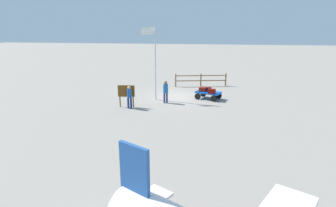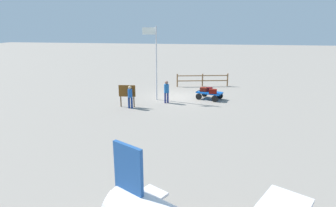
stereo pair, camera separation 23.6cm
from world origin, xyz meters
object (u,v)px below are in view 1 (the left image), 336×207
suitcase_grey (202,89)px  worker_trailing (166,90)px  luggage_cart (208,94)px  worker_lead (129,96)px  suitcase_maroon (208,89)px  flagpole (154,57)px  suitcase_navy (212,91)px  signboard (126,93)px

suitcase_grey → worker_trailing: 3.07m
luggage_cart → worker_lead: bearing=31.8°
suitcase_grey → suitcase_maroon: bearing=-148.9°
luggage_cart → worker_trailing: (3.06, 1.53, 0.54)m
suitcase_maroon → flagpole: 4.84m
suitcase_grey → worker_trailing: worker_trailing is taller
worker_lead → luggage_cart: bearing=-148.2°
suitcase_maroon → worker_trailing: size_ratio=0.33×
luggage_cart → suitcase_navy: 0.67m
flagpole → signboard: size_ratio=3.54×
suitcase_grey → suitcase_navy: bearing=140.8°
flagpole → signboard: (1.54, 2.20, -2.18)m
suitcase_maroon → worker_lead: bearing=34.3°
suitcase_navy → flagpole: bearing=3.0°
suitcase_navy → signboard: 6.34m
signboard → luggage_cart: bearing=-152.1°
suitcase_grey → signboard: 5.96m
worker_trailing → flagpole: 2.57m
worker_trailing → flagpole: (0.98, -0.78, 2.25)m
suitcase_navy → suitcase_grey: (0.71, -0.58, -0.01)m
suitcase_maroon → worker_lead: size_ratio=0.34×
suitcase_navy → worker_trailing: worker_trailing is taller
suitcase_navy → worker_lead: (5.54, 2.75, 0.15)m
suitcase_navy → flagpole: flagpole is taller
worker_lead → flagpole: bearing=-116.0°
suitcase_navy → worker_lead: size_ratio=0.38×
luggage_cart → flagpole: flagpole is taller
suitcase_grey → worker_lead: bearing=34.5°
worker_lead → signboard: 0.46m
suitcase_grey → worker_lead: size_ratio=0.36×
worker_trailing → luggage_cart: bearing=-153.5°
luggage_cart → flagpole: 4.97m
luggage_cart → suitcase_maroon: (0.03, -0.31, 0.30)m
luggage_cart → flagpole: size_ratio=0.39×
signboard → suitcase_grey: bearing=-149.7°
luggage_cart → suitcase_grey: (0.44, -0.06, 0.31)m
suitcase_navy → worker_trailing: bearing=16.8°
suitcase_navy → worker_lead: bearing=26.4°
suitcase_maroon → worker_lead: worker_lead is taller
signboard → suitcase_navy: bearing=-157.4°
worker_lead → suitcase_grey: bearing=-145.5°
signboard → worker_lead: bearing=133.3°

